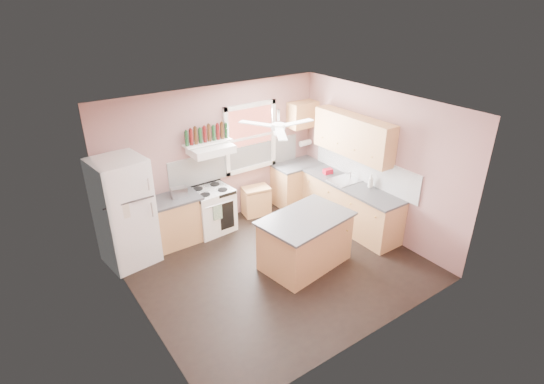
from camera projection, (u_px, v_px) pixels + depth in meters
floor at (277, 266)px, 7.19m from camera, size 4.50×4.50×0.00m
ceiling at (278, 110)px, 6.01m from camera, size 4.50×4.50×0.00m
wall_back at (216, 156)px, 8.09m from camera, size 4.50×0.05×2.70m
wall_right at (378, 163)px, 7.78m from camera, size 0.05×4.00×2.70m
wall_left at (134, 240)px, 5.43m from camera, size 0.05×4.00×2.70m
backsplash_back at (237, 161)px, 8.37m from camera, size 2.90×0.03×0.55m
backsplash_right at (364, 167)px, 8.06m from camera, size 0.03×2.60×0.55m
window_view at (250, 137)px, 8.34m from camera, size 1.00×0.02×1.20m
window_frame at (251, 138)px, 8.32m from camera, size 1.16×0.07×1.36m
refrigerator at (124, 212)px, 6.96m from camera, size 0.88×0.86×1.87m
base_cabinet_left at (176, 221)px, 7.71m from camera, size 0.90×0.60×0.86m
counter_left at (173, 199)px, 7.51m from camera, size 0.92×0.62×0.04m
toaster at (179, 192)px, 7.51m from camera, size 0.31×0.21×0.18m
stove at (212, 210)px, 8.09m from camera, size 0.79×0.69×0.86m
range_hood at (211, 150)px, 7.65m from camera, size 0.78×0.50×0.14m
bottle_shelf at (208, 142)px, 7.70m from camera, size 0.90×0.26×0.03m
cart at (256, 202)px, 8.74m from camera, size 0.59×0.45×0.54m
base_cabinet_corner at (297, 184)px, 9.16m from camera, size 1.00×0.60×0.86m
base_cabinet_right at (350, 206)px, 8.24m from camera, size 0.60×2.20×0.86m
counter_corner at (298, 164)px, 8.97m from camera, size 1.02×0.62×0.04m
counter_right at (351, 185)px, 8.03m from camera, size 0.62×2.22×0.04m
sink at (344, 181)px, 8.18m from camera, size 0.55×0.45×0.03m
faucet at (350, 175)px, 8.23m from camera, size 0.03×0.03×0.14m
upper_cabinet_right at (353, 136)px, 7.86m from camera, size 0.33×1.80×0.76m
upper_cabinet_corner at (303, 115)px, 8.72m from camera, size 0.60×0.33×0.52m
paper_towel at (305, 143)px, 9.09m from camera, size 0.26×0.12×0.12m
island at (305, 242)px, 7.08m from camera, size 1.53×1.09×0.86m
island_top at (306, 218)px, 6.88m from camera, size 1.62×1.19×0.04m
ceiling_fan_hub at (278, 127)px, 6.12m from camera, size 0.20×0.20×0.08m
soap_bottle at (371, 181)px, 7.85m from camera, size 0.12×0.12×0.26m
red_caddy at (328, 171)px, 8.46m from camera, size 0.20×0.14×0.10m
wine_bottles at (207, 134)px, 7.63m from camera, size 0.86×0.06×0.31m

